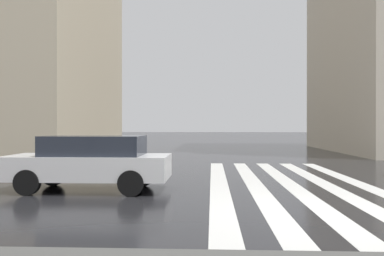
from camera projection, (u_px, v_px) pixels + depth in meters
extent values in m
plane|color=black|center=(319.00, 213.00, 8.00)|extent=(220.00, 220.00, 0.00)
cube|color=silver|center=(360.00, 184.00, 11.89)|extent=(13.00, 0.50, 0.01)
cube|color=silver|center=(324.00, 184.00, 11.94)|extent=(13.00, 0.50, 0.01)
cube|color=silver|center=(289.00, 184.00, 11.99)|extent=(13.00, 0.50, 0.01)
cube|color=silver|center=(254.00, 184.00, 12.04)|extent=(13.00, 0.50, 0.01)
cube|color=silver|center=(219.00, 183.00, 12.09)|extent=(13.00, 0.50, 0.01)
cube|color=silver|center=(89.00, 167.00, 10.75)|extent=(1.75, 4.10, 0.60)
cube|color=#232833|center=(95.00, 145.00, 10.74)|extent=(1.54, 2.46, 0.50)
cylinder|color=black|center=(27.00, 183.00, 9.99)|extent=(0.20, 0.62, 0.62)
cylinder|color=black|center=(53.00, 175.00, 11.63)|extent=(0.20, 0.62, 0.62)
cylinder|color=black|center=(131.00, 183.00, 9.86)|extent=(0.20, 0.62, 0.62)
cylinder|color=black|center=(143.00, 175.00, 11.51)|extent=(0.20, 0.62, 0.62)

